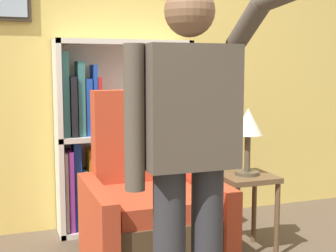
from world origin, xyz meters
TOP-DOWN VIEW (x-y plane):
  - wall_back at (-0.01, 2.03)m, footprint 8.00×0.11m
  - bookcase at (-0.34, 1.87)m, footprint 1.09×0.28m
  - armchair at (-0.25, 1.05)m, footprint 0.83×0.83m
  - person_standing at (-0.35, 0.14)m, footprint 0.57×0.78m
  - side_table at (0.47, 1.06)m, footprint 0.37×0.37m
  - table_lamp at (0.47, 1.06)m, footprint 0.21×0.21m

SIDE VIEW (x-z plane):
  - armchair at x=-0.25m, z-range -0.22..0.94m
  - side_table at x=0.47m, z-range 0.16..0.73m
  - bookcase at x=-0.34m, z-range -0.04..1.49m
  - table_lamp at x=0.47m, z-range 0.67..1.14m
  - person_standing at x=-0.35m, z-range 0.12..1.79m
  - wall_back at x=-0.01m, z-range 0.00..2.80m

